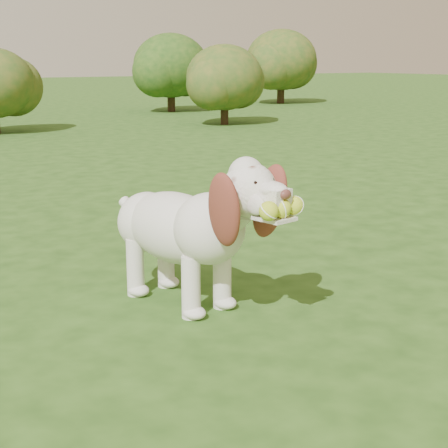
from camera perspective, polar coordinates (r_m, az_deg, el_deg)
ground at (r=3.15m, az=-3.83°, el=-8.35°), size 80.00×80.00×0.00m
dog at (r=3.26m, az=-2.88°, el=-0.01°), size 0.53×1.19×0.77m
shrub_h at (r=18.57m, az=4.79°, el=13.44°), size 1.85×1.85×1.92m
shrub_f at (r=15.67m, az=-4.45°, el=12.99°), size 1.66×1.66×1.72m
shrub_d at (r=12.55m, az=0.04°, el=12.08°), size 1.37×1.37×1.42m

